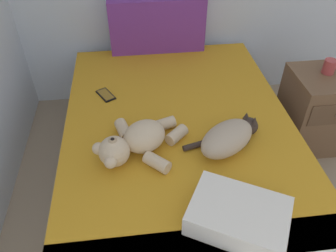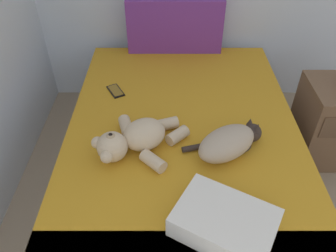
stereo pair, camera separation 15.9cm
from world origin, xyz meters
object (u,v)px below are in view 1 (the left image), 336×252
object	(u,v)px
nightstand	(316,110)
patterned_cushion	(157,26)
bed	(179,156)
teddy_bear	(136,141)
throw_pillow	(238,216)
mug	(330,66)
cat	(229,137)
cell_phone	(106,95)

from	to	relation	value
nightstand	patterned_cushion	bearing A→B (deg)	149.70
bed	teddy_bear	xyz separation A→B (m)	(-0.26, -0.18, 0.32)
patterned_cushion	throw_pillow	xyz separation A→B (m)	(0.18, -1.59, -0.15)
bed	throw_pillow	distance (m)	0.75
teddy_bear	nightstand	size ratio (longest dim) A/B	0.89
patterned_cushion	mug	distance (m)	1.23
nightstand	mug	distance (m)	0.34
bed	patterned_cushion	bearing A→B (deg)	92.27
patterned_cushion	cat	world-z (taller)	patterned_cushion
nightstand	cell_phone	bearing A→B (deg)	177.78
nightstand	mug	size ratio (longest dim) A/B	4.78
bed	mug	world-z (taller)	mug
bed	nightstand	bearing A→B (deg)	16.05
throw_pillow	nightstand	distance (m)	1.34
teddy_bear	mug	xyz separation A→B (m)	(1.30, 0.51, 0.05)
cat	throw_pillow	xyz separation A→B (m)	(-0.08, -0.46, -0.02)
mug	cat	bearing A→B (deg)	-146.49
cat	throw_pillow	size ratio (longest dim) A/B	1.08
cat	mug	distance (m)	0.98
patterned_cushion	nightstand	xyz separation A→B (m)	(1.07, -0.62, -0.41)
teddy_bear	mug	world-z (taller)	same
cell_phone	cat	bearing A→B (deg)	-40.38
cat	throw_pillow	world-z (taller)	cat
cat	mug	world-z (taller)	mug
patterned_cushion	cat	size ratio (longest dim) A/B	1.64
bed	cell_phone	xyz separation A→B (m)	(-0.43, 0.35, 0.26)
patterned_cushion	throw_pillow	distance (m)	1.61
throw_pillow	cat	bearing A→B (deg)	80.02
bed	cell_phone	world-z (taller)	cell_phone
cell_phone	mug	distance (m)	1.48
cat	nightstand	distance (m)	0.99
patterned_cushion	nightstand	bearing A→B (deg)	-30.30
mug	throw_pillow	bearing A→B (deg)	-131.75
teddy_bear	bed	bearing A→B (deg)	35.13
patterned_cushion	teddy_bear	xyz separation A→B (m)	(-0.22, -1.10, -0.13)
mug	bed	bearing A→B (deg)	-162.30
patterned_cushion	cell_phone	xyz separation A→B (m)	(-0.39, -0.57, -0.20)
throw_pillow	nightstand	xyz separation A→B (m)	(0.88, 0.97, -0.27)
patterned_cushion	mug	bearing A→B (deg)	-28.57
bed	nightstand	size ratio (longest dim) A/B	3.48
throw_pillow	nightstand	bearing A→B (deg)	47.58
patterned_cushion	throw_pillow	size ratio (longest dim) A/B	1.77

